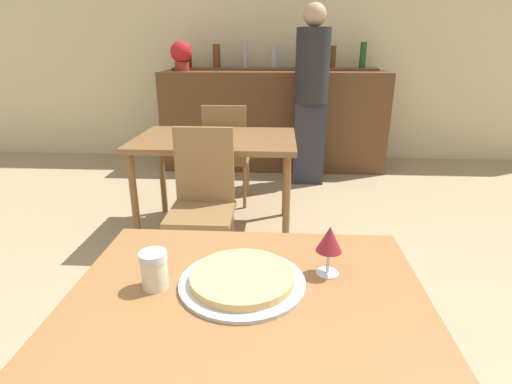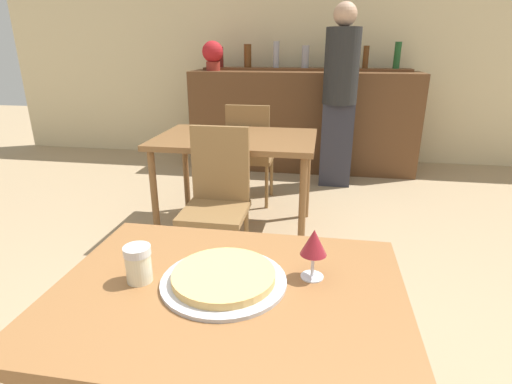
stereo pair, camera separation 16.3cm
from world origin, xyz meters
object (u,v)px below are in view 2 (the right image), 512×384
object	(u,v)px
chair_far_side_back	(250,150)
pizza_tray	(224,278)
chair_far_side_front	(217,193)
person_standing	(340,91)
cheese_shaker	(138,264)
wine_glass	(314,244)
potted_plant	(213,54)

from	to	relation	value
chair_far_side_back	pizza_tray	xyz separation A→B (m)	(0.38, -2.47, 0.24)
chair_far_side_front	person_standing	world-z (taller)	person_standing
cheese_shaker	wine_glass	size ratio (longest dim) A/B	0.71
person_standing	wine_glass	distance (m)	3.10
pizza_tray	potted_plant	distance (m)	3.88
pizza_tray	chair_far_side_front	bearing A→B (deg)	105.89
chair_far_side_back	pizza_tray	size ratio (longest dim) A/B	2.49
chair_far_side_front	potted_plant	bearing A→B (deg)	105.41
wine_glass	cheese_shaker	bearing A→B (deg)	-168.03
chair_far_side_front	chair_far_side_back	size ratio (longest dim) A/B	1.00
cheese_shaker	wine_glass	bearing A→B (deg)	11.97
chair_far_side_back	person_standing	bearing A→B (deg)	-138.30
cheese_shaker	chair_far_side_back	bearing A→B (deg)	92.91
chair_far_side_back	potted_plant	distance (m)	1.61
chair_far_side_front	person_standing	xyz separation A→B (m)	(0.79, 1.84, 0.46)
potted_plant	pizza_tray	bearing A→B (deg)	-74.42
cheese_shaker	wine_glass	xyz separation A→B (m)	(0.51, 0.11, 0.06)
cheese_shaker	potted_plant	world-z (taller)	potted_plant
person_standing	wine_glass	bearing A→B (deg)	-92.85
person_standing	potted_plant	size ratio (longest dim) A/B	5.48
chair_far_side_front	potted_plant	distance (m)	2.59
pizza_tray	cheese_shaker	bearing A→B (deg)	-172.60
pizza_tray	wine_glass	xyz separation A→B (m)	(0.26, 0.08, 0.10)
potted_plant	chair_far_side_back	bearing A→B (deg)	-62.07
pizza_tray	person_standing	xyz separation A→B (m)	(0.41, 3.17, 0.22)
cheese_shaker	chair_far_side_front	bearing A→B (deg)	95.33
pizza_tray	chair_far_side_back	bearing A→B (deg)	98.72
wine_glass	potted_plant	distance (m)	3.88
chair_far_side_front	chair_far_side_back	world-z (taller)	same
cheese_shaker	potted_plant	size ratio (longest dim) A/B	0.34
wine_glass	potted_plant	bearing A→B (deg)	109.58
cheese_shaker	person_standing	size ratio (longest dim) A/B	0.06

